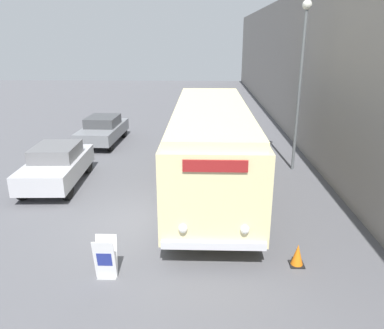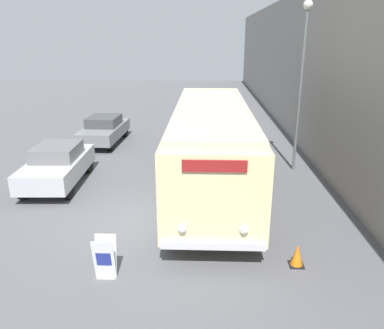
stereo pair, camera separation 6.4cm
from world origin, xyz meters
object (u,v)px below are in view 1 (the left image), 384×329
Objects in this scene: streetlamp at (302,66)px; traffic_cone at (297,255)px; vintage_bus at (211,143)px; parked_car_mid at (103,130)px; sign_board at (106,259)px; parked_car_near at (57,165)px.

traffic_cone is at bearing -101.65° from streetlamp.
vintage_bus reaches higher than parked_car_mid.
parked_car_near reaches higher than sign_board.
streetlamp is 8.46m from traffic_cone.
traffic_cone is at bearing -35.48° from parked_car_near.
vintage_bus reaches higher than traffic_cone.
sign_board is 4.67m from traffic_cone.
streetlamp is at bearing 52.31° from sign_board.
parked_car_mid reaches higher than sign_board.
parked_car_near is at bearing -89.89° from parked_car_mid.
parked_car_near is at bearing 146.89° from traffic_cone.
vintage_bus is 2.35× the size of parked_car_mid.
vintage_bus reaches higher than sign_board.
streetlamp reaches higher than vintage_bus.
parked_car_mid is at bearing 124.60° from traffic_cone.
vintage_bus is 17.50× the size of traffic_cone.
vintage_bus is at bearing -145.66° from streetlamp.
vintage_bus is 9.59× the size of sign_board.
vintage_bus is 1.49× the size of streetlamp.
traffic_cone is (-1.50, -7.26, -4.07)m from streetlamp.
traffic_cone is at bearing -66.45° from vintage_bus.
parked_car_mid is 13.64m from traffic_cone.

